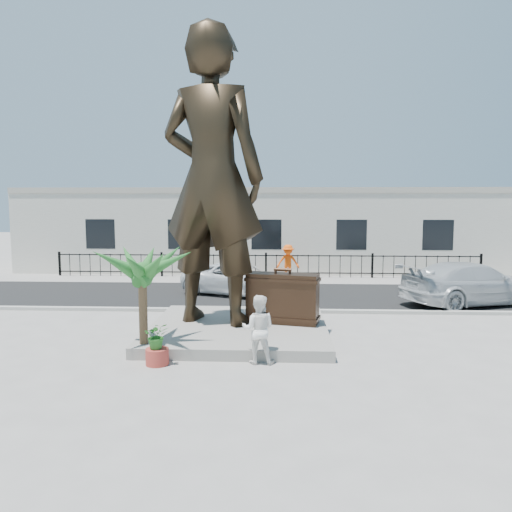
% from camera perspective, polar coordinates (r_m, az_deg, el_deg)
% --- Properties ---
extents(ground, '(100.00, 100.00, 0.00)m').
position_cam_1_polar(ground, '(13.60, -0.41, -10.60)').
color(ground, '#9E9991').
rests_on(ground, ground).
extents(street, '(40.00, 7.00, 0.01)m').
position_cam_1_polar(street, '(21.38, 0.78, -4.38)').
color(street, black).
rests_on(street, ground).
extents(curb, '(40.00, 0.25, 0.12)m').
position_cam_1_polar(curb, '(17.94, 0.39, -6.26)').
color(curb, '#A5A399').
rests_on(curb, ground).
extents(far_sidewalk, '(40.00, 2.50, 0.02)m').
position_cam_1_polar(far_sidewalk, '(25.32, 1.09, -2.70)').
color(far_sidewalk, '#9E9991').
rests_on(far_sidewalk, ground).
extents(plinth, '(5.20, 5.20, 0.30)m').
position_cam_1_polar(plinth, '(15.04, -2.02, -8.37)').
color(plinth, gray).
rests_on(plinth, ground).
extents(fence, '(22.00, 0.10, 1.20)m').
position_cam_1_polar(fence, '(26.03, 1.15, -1.15)').
color(fence, black).
rests_on(fence, ground).
extents(building, '(28.00, 7.00, 4.40)m').
position_cam_1_polar(building, '(30.06, 1.38, 2.91)').
color(building, silver).
rests_on(building, ground).
extents(statue, '(3.61, 2.87, 8.67)m').
position_cam_1_polar(statue, '(14.96, -5.04, 8.86)').
color(statue, black).
rests_on(statue, plinth).
extents(suitcase, '(2.22, 1.15, 1.50)m').
position_cam_1_polar(suitcase, '(15.07, 3.05, -4.84)').
color(suitcase, black).
rests_on(suitcase, plinth).
extents(tourist, '(0.86, 0.70, 1.69)m').
position_cam_1_polar(tourist, '(12.29, 0.26, -8.36)').
color(tourist, white).
rests_on(tourist, ground).
extents(car_white, '(5.29, 3.93, 1.34)m').
position_cam_1_polar(car_white, '(21.19, -2.02, -2.63)').
color(car_white, silver).
rests_on(car_white, street).
extents(car_silver, '(6.05, 4.09, 1.63)m').
position_cam_1_polar(car_silver, '(20.82, 23.43, -2.90)').
color(car_silver, '#BABDBF').
rests_on(car_silver, street).
extents(worker, '(1.15, 0.67, 1.76)m').
position_cam_1_polar(worker, '(25.29, 3.67, -0.69)').
color(worker, '#FF550D').
rests_on(worker, far_sidewalk).
extents(palm_tree, '(1.80, 1.80, 3.20)m').
position_cam_1_polar(palm_tree, '(13.45, -12.66, -10.96)').
color(palm_tree, '#215D23').
rests_on(palm_tree, ground).
extents(planter, '(0.56, 0.56, 0.40)m').
position_cam_1_polar(planter, '(12.56, -11.22, -11.21)').
color(planter, '#A9372C').
rests_on(planter, ground).
extents(shrub, '(0.70, 0.64, 0.64)m').
position_cam_1_polar(shrub, '(12.41, -11.27, -8.91)').
color(shrub, '#256822').
rests_on(shrub, planter).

